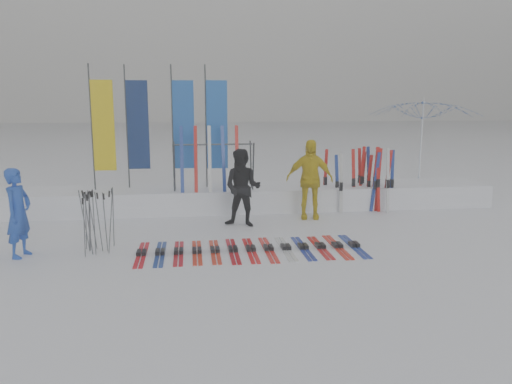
{
  "coord_description": "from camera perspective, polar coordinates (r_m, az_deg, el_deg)",
  "views": [
    {
      "loc": [
        -1.16,
        -8.56,
        2.88
      ],
      "look_at": [
        0.2,
        1.6,
        1.0
      ],
      "focal_mm": 35.0,
      "sensor_mm": 36.0,
      "label": 1
    }
  ],
  "objects": [
    {
      "name": "ground",
      "position": [
        9.11,
        0.09,
        -8.05
      ],
      "size": [
        120.0,
        120.0,
        0.0
      ],
      "primitive_type": "plane",
      "color": "white",
      "rests_on": "ground"
    },
    {
      "name": "snow_bank",
      "position": [
        13.46,
        -2.54,
        -0.66
      ],
      "size": [
        14.0,
        1.6,
        0.6
      ],
      "primitive_type": "cube",
      "color": "white",
      "rests_on": "ground"
    },
    {
      "name": "person_blue",
      "position": [
        10.22,
        -25.51,
        -2.17
      ],
      "size": [
        0.55,
        0.7,
        1.67
      ],
      "primitive_type": "imported",
      "rotation": [
        0.0,
        0.0,
        1.29
      ],
      "color": "#1E46B3",
      "rests_on": "ground"
    },
    {
      "name": "person_black",
      "position": [
        11.49,
        -1.54,
        0.47
      ],
      "size": [
        1.06,
        0.94,
        1.8
      ],
      "primitive_type": "imported",
      "rotation": [
        0.0,
        0.0,
        -0.36
      ],
      "color": "black",
      "rests_on": "ground"
    },
    {
      "name": "person_yellow",
      "position": [
        12.32,
        6.13,
        1.46
      ],
      "size": [
        1.2,
        0.64,
        1.96
      ],
      "primitive_type": "imported",
      "rotation": [
        0.0,
        0.0,
        -0.15
      ],
      "color": "yellow",
      "rests_on": "ground"
    },
    {
      "name": "tent_canopy",
      "position": [
        16.46,
        18.46,
        5.07
      ],
      "size": [
        3.58,
        3.64,
        3.01
      ],
      "primitive_type": "imported",
      "rotation": [
        0.0,
        0.0,
        -0.1
      ],
      "color": "white",
      "rests_on": "ground"
    },
    {
      "name": "ski_row",
      "position": [
        9.79,
        -0.51,
        -6.51
      ],
      "size": [
        4.34,
        1.7,
        0.07
      ],
      "color": "red",
      "rests_on": "ground"
    },
    {
      "name": "pole_cluster",
      "position": [
        10.07,
        -17.94,
        -3.23
      ],
      "size": [
        0.64,
        0.67,
        1.26
      ],
      "color": "#595B60",
      "rests_on": "ground"
    },
    {
      "name": "feather_flags",
      "position": [
        13.35,
        -10.95,
        7.48
      ],
      "size": [
        3.48,
        0.24,
        3.2
      ],
      "color": "#383A3F",
      "rests_on": "ground"
    },
    {
      "name": "ski_rack",
      "position": [
        12.86,
        -4.89,
        3.68
      ],
      "size": [
        2.04,
        0.8,
        1.23
      ],
      "color": "#383A3F",
      "rests_on": "ground"
    },
    {
      "name": "upright_skis",
      "position": [
        13.68,
        12.52,
        1.4
      ],
      "size": [
        1.71,
        1.22,
        1.69
      ],
      "color": "red",
      "rests_on": "ground"
    }
  ]
}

